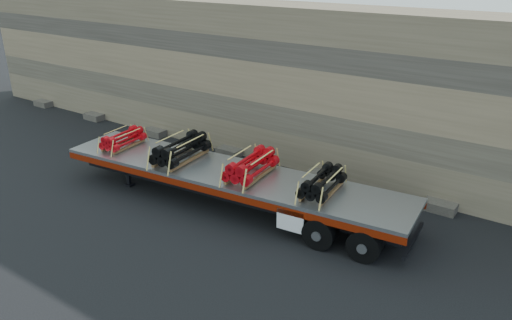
{
  "coord_description": "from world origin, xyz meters",
  "views": [
    {
      "loc": [
        10.8,
        -13.0,
        8.93
      ],
      "look_at": [
        0.78,
        1.49,
        1.71
      ],
      "focal_mm": 35.0,
      "sensor_mm": 36.0,
      "label": 1
    }
  ],
  "objects_px": {
    "trailer": "(229,188)",
    "bundle_midrear": "(251,166)",
    "bundle_front": "(123,139)",
    "bundle_rear": "(322,183)",
    "bundle_midfront": "(181,150)"
  },
  "relations": [
    {
      "from": "bundle_midrear",
      "to": "bundle_rear",
      "type": "height_order",
      "value": "bundle_midrear"
    },
    {
      "from": "bundle_front",
      "to": "bundle_midfront",
      "type": "xyz_separation_m",
      "value": [
        3.04,
        0.28,
        0.1
      ]
    },
    {
      "from": "bundle_midfront",
      "to": "bundle_rear",
      "type": "height_order",
      "value": "bundle_midfront"
    },
    {
      "from": "bundle_front",
      "to": "trailer",
      "type": "bearing_deg",
      "value": -0.0
    },
    {
      "from": "trailer",
      "to": "bundle_front",
      "type": "xyz_separation_m",
      "value": [
        -5.23,
        -0.48,
        1.04
      ]
    },
    {
      "from": "bundle_front",
      "to": "bundle_rear",
      "type": "relative_size",
      "value": 0.91
    },
    {
      "from": "trailer",
      "to": "bundle_midrear",
      "type": "relative_size",
      "value": 6.1
    },
    {
      "from": "bundle_midfront",
      "to": "bundle_midrear",
      "type": "distance_m",
      "value": 3.2
    },
    {
      "from": "bundle_rear",
      "to": "bundle_midrear",
      "type": "bearing_deg",
      "value": 180.0
    },
    {
      "from": "bundle_front",
      "to": "bundle_rear",
      "type": "distance_m",
      "value": 9.05
    },
    {
      "from": "trailer",
      "to": "bundle_midrear",
      "type": "height_order",
      "value": "bundle_midrear"
    },
    {
      "from": "trailer",
      "to": "bundle_rear",
      "type": "relative_size",
      "value": 6.81
    },
    {
      "from": "bundle_midrear",
      "to": "bundle_midfront",
      "type": "bearing_deg",
      "value": 180.0
    },
    {
      "from": "trailer",
      "to": "bundle_front",
      "type": "height_order",
      "value": "bundle_front"
    },
    {
      "from": "bundle_midfront",
      "to": "bundle_rear",
      "type": "bearing_deg",
      "value": -0.0
    }
  ]
}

